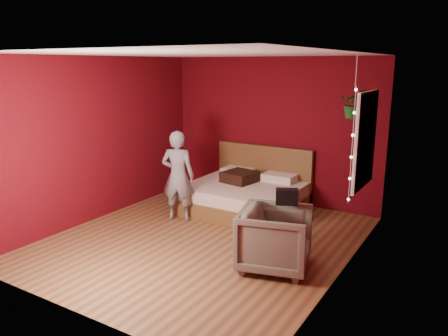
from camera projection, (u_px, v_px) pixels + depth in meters
floor at (203, 240)px, 6.30m from camera, size 4.50×4.50×0.00m
room_walls at (202, 124)px, 5.91m from camera, size 4.04×4.54×2.62m
window at (365, 140)px, 5.71m from camera, size 0.05×0.97×1.27m
fairy_lights at (352, 146)px, 5.28m from camera, size 0.04×0.04×1.45m
bed at (246, 195)px, 7.54m from camera, size 1.87×1.59×1.03m
person at (178, 176)px, 6.96m from camera, size 0.62×0.51×1.46m
armchair at (275, 239)px, 5.34m from camera, size 1.03×1.02×0.77m
handbag at (287, 197)px, 5.39m from camera, size 0.31×0.24×0.20m
throw_pillow at (240, 177)px, 7.59m from camera, size 0.59×0.59×0.18m
hanging_plant at (354, 104)px, 6.10m from camera, size 0.44×0.40×0.88m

